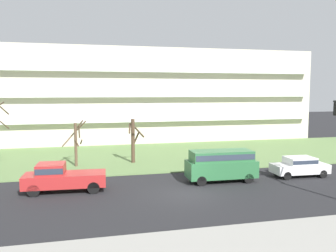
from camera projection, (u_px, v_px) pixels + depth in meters
name	position (u px, v px, depth m)	size (l,w,h in m)	color
ground	(187.00, 194.00, 23.01)	(160.00, 160.00, 0.00)	#232326
sidewalk_curb_near	(240.00, 244.00, 15.26)	(80.00, 4.00, 0.15)	#99968E
grass_lawn_strip	(149.00, 156.00, 36.56)	(80.00, 16.00, 0.08)	#66844C
apartment_building	(131.00, 96.00, 49.35)	(49.25, 12.64, 12.35)	beige
tree_left	(76.00, 142.00, 31.13)	(2.19, 1.63, 4.23)	brown
tree_center	(133.00, 140.00, 32.61)	(1.55, 1.71, 4.20)	#4C3828
pickup_red_near_left	(61.00, 177.00, 23.46)	(5.50, 2.28, 1.95)	#B22828
van_green_center_left	(221.00, 163.00, 26.08)	(5.25, 2.14, 2.36)	#2D6B3D
sedan_white_center_right	(300.00, 166.00, 27.67)	(4.47, 1.97, 1.57)	white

